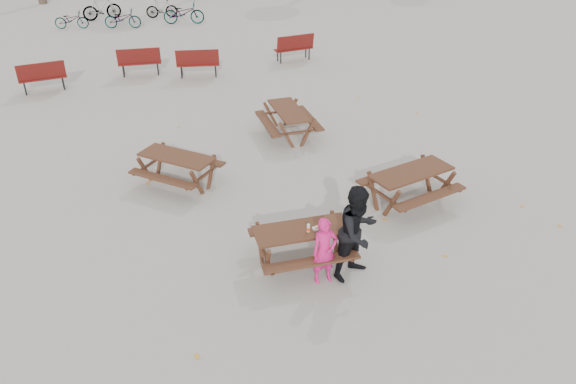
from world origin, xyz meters
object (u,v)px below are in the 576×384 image
object	(u,v)px
adult	(358,232)
picnic_table_far	(289,123)
food_tray	(318,228)
picnic_table_east	(410,187)
soda_bottle	(308,228)
main_picnic_table	(302,237)
child	(325,251)
picnic_table_north	(178,170)

from	to	relation	value
adult	picnic_table_far	bearing A→B (deg)	58.56
food_tray	picnic_table_east	xyz separation A→B (m)	(2.67, 1.54, -0.39)
food_tray	picnic_table_east	size ratio (longest dim) A/B	0.10
adult	picnic_table_east	xyz separation A→B (m)	(2.07, 2.04, -0.52)
food_tray	soda_bottle	world-z (taller)	soda_bottle
main_picnic_table	child	xyz separation A→B (m)	(0.23, -0.62, 0.07)
main_picnic_table	picnic_table_north	xyz separation A→B (m)	(-1.95, 3.68, -0.21)
adult	picnic_table_far	size ratio (longest dim) A/B	1.02
soda_bottle	child	size ratio (longest dim) A/B	0.13
main_picnic_table	food_tray	xyz separation A→B (m)	(0.27, -0.09, 0.21)
food_tray	child	size ratio (longest dim) A/B	0.14
picnic_table_east	picnic_table_far	size ratio (longest dim) A/B	1.05
adult	food_tray	bearing A→B (deg)	112.59
adult	picnic_table_far	xyz separation A→B (m)	(0.44, 6.23, -0.54)
soda_bottle	main_picnic_table	bearing A→B (deg)	125.93
soda_bottle	picnic_table_east	xyz separation A→B (m)	(2.86, 1.57, -0.44)
adult	picnic_table_east	bearing A→B (deg)	17.03
food_tray	picnic_table_north	size ratio (longest dim) A/B	0.10
main_picnic_table	child	distance (m)	0.66
food_tray	picnic_table_north	bearing A→B (deg)	120.56
soda_bottle	picnic_table_far	bearing A→B (deg)	78.05
soda_bottle	child	bearing A→B (deg)	-73.18
adult	picnic_table_north	bearing A→B (deg)	96.02
picnic_table_east	picnic_table_north	bearing A→B (deg)	139.71
adult	picnic_table_east	world-z (taller)	adult
soda_bottle	child	xyz separation A→B (m)	(0.15, -0.50, -0.19)
main_picnic_table	soda_bottle	distance (m)	0.30
soda_bottle	picnic_table_north	bearing A→B (deg)	118.21
food_tray	picnic_table_far	size ratio (longest dim) A/B	0.10
food_tray	picnic_table_far	world-z (taller)	food_tray
adult	child	bearing A→B (deg)	155.60
main_picnic_table	adult	bearing A→B (deg)	-34.03
child	picnic_table_north	distance (m)	4.83
adult	picnic_table_north	xyz separation A→B (m)	(-2.82, 4.27, -0.54)
picnic_table_east	picnic_table_far	xyz separation A→B (m)	(-1.64, 4.19, -0.02)
main_picnic_table	picnic_table_north	bearing A→B (deg)	117.96
child	picnic_table_east	xyz separation A→B (m)	(2.70, 2.07, -0.25)
main_picnic_table	picnic_table_east	world-z (taller)	picnic_table_east
main_picnic_table	picnic_table_far	size ratio (longest dim) A/B	1.00
food_tray	picnic_table_far	xyz separation A→B (m)	(1.03, 5.73, -0.40)
main_picnic_table	soda_bottle	size ratio (longest dim) A/B	10.59
picnic_table_east	main_picnic_table	bearing A→B (deg)	-169.47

